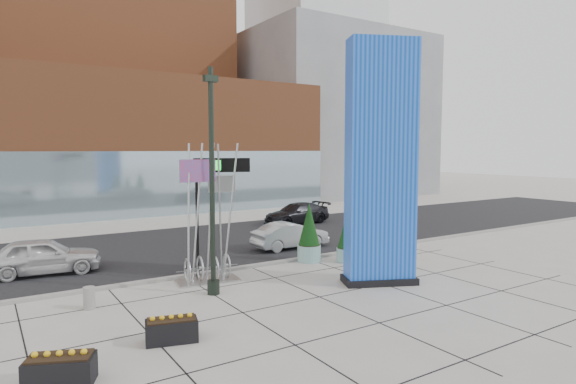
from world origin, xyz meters
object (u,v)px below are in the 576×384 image
overhead_street_sign (215,175)px  blue_pylon (381,167)px  car_white_west (43,256)px  car_silver_mid (290,236)px  public_art_sculpture (208,245)px  concrete_bollard (89,298)px  lamp_post (212,203)px

overhead_street_sign → blue_pylon: bearing=-26.9°
car_white_west → car_silver_mid: bearing=-88.0°
public_art_sculpture → concrete_bollard: bearing=-159.9°
blue_pylon → car_silver_mid: size_ratio=2.26×
public_art_sculpture → overhead_street_sign: 2.90m
blue_pylon → car_silver_mid: (0.66, 7.30, -3.79)m
car_white_west → car_silver_mid: 11.49m
car_white_west → overhead_street_sign: bearing=-114.7°
blue_pylon → public_art_sculpture: 7.30m
lamp_post → car_silver_mid: 8.80m
lamp_post → car_white_west: 8.29m
public_art_sculpture → car_white_west: public_art_sculpture is taller
public_art_sculpture → car_silver_mid: (6.11, 3.51, -0.74)m
car_white_west → public_art_sculpture: bearing=-123.4°
lamp_post → overhead_street_sign: lamp_post is taller
blue_pylon → concrete_bollard: blue_pylon is taller
lamp_post → car_white_west: size_ratio=1.78×
concrete_bollard → car_silver_mid: bearing=22.9°
overhead_street_sign → car_silver_mid: 6.94m
car_white_west → blue_pylon: bearing=-120.5°
car_silver_mid → lamp_post: bearing=127.2°
lamp_post → car_white_west: (-4.81, 6.28, -2.49)m
public_art_sculpture → concrete_bollard: 4.78m
concrete_bollard → blue_pylon: bearing=-15.6°
public_art_sculpture → car_silver_mid: public_art_sculpture is taller
car_silver_mid → public_art_sculpture: bearing=119.0°
overhead_street_sign → car_white_west: 7.89m
blue_pylon → public_art_sculpture: size_ratio=1.71×
blue_pylon → public_art_sculpture: blue_pylon is taller
lamp_post → concrete_bollard: 5.01m
car_white_west → car_silver_mid: car_white_west is taller
concrete_bollard → car_white_west: bearing=97.9°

